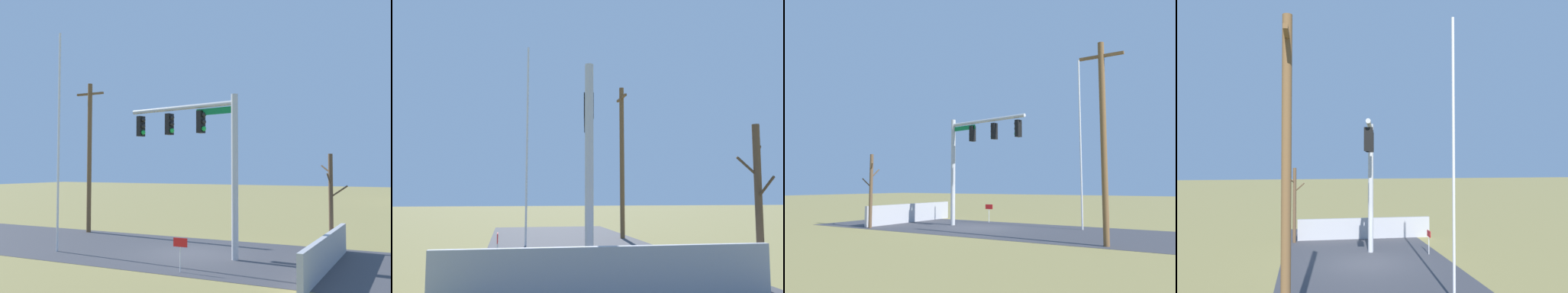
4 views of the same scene
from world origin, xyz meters
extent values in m
plane|color=olive|center=(0.00, 0.00, 0.00)|extent=(160.00, 160.00, 0.00)
cube|color=#3D3D42|center=(-4.00, 0.00, 0.01)|extent=(28.00, 8.00, 0.01)
cube|color=#B7B5AD|center=(3.26, -0.53, 0.00)|extent=(6.00, 6.00, 0.01)
cube|color=#A8A8AD|center=(5.92, -0.73, 0.63)|extent=(0.20, 8.16, 1.27)
cylinder|color=#B2B5BA|center=(2.26, -0.53, 3.38)|extent=(0.28, 0.28, 6.76)
cylinder|color=#B2B5BA|center=(-0.53, -0.04, 6.41)|extent=(5.61, 1.16, 0.20)
cube|color=#0F7238|center=(1.26, -0.35, 6.13)|extent=(1.78, 0.34, 0.28)
cube|color=black|center=(0.59, -0.24, 5.71)|extent=(0.30, 0.40, 0.96)
sphere|color=black|center=(0.73, -0.26, 6.01)|extent=(0.22, 0.22, 0.22)
sphere|color=black|center=(0.73, -0.26, 5.71)|extent=(0.22, 0.22, 0.22)
sphere|color=green|center=(0.73, -0.26, 5.41)|extent=(0.22, 0.22, 0.22)
cube|color=black|center=(-1.14, 0.06, 5.71)|extent=(0.30, 0.40, 0.96)
sphere|color=black|center=(-1.00, 0.04, 6.01)|extent=(0.22, 0.22, 0.22)
sphere|color=black|center=(-1.00, 0.04, 5.71)|extent=(0.22, 0.22, 0.22)
sphere|color=green|center=(-1.00, 0.04, 5.41)|extent=(0.22, 0.22, 0.22)
cube|color=black|center=(-2.87, 0.36, 5.71)|extent=(0.30, 0.40, 0.96)
sphere|color=black|center=(-2.72, 0.34, 6.01)|extent=(0.22, 0.22, 0.22)
sphere|color=black|center=(-2.72, 0.34, 5.71)|extent=(0.22, 0.22, 0.22)
sphere|color=green|center=(-2.72, 0.34, 5.41)|extent=(0.22, 0.22, 0.22)
cylinder|color=silver|center=(-5.58, -2.22, 4.94)|extent=(0.10, 0.10, 9.88)
cylinder|color=brown|center=(-8.37, 3.33, 4.35)|extent=(0.26, 0.26, 8.70)
cube|color=brown|center=(-8.37, 3.33, 8.10)|extent=(1.90, 0.12, 0.12)
cylinder|color=brown|center=(5.35, 3.52, 2.19)|extent=(0.20, 0.20, 4.38)
cylinder|color=brown|center=(5.72, 3.52, 2.67)|extent=(0.78, 0.07, 0.57)
cylinder|color=brown|center=(5.12, 3.72, 3.67)|extent=(0.54, 0.47, 0.39)
cylinder|color=brown|center=(5.33, 3.24, 3.23)|extent=(0.12, 0.61, 0.55)
cylinder|color=silver|center=(1.29, -3.40, 0.45)|extent=(0.04, 0.04, 0.90)
cube|color=red|center=(1.29, -3.40, 1.06)|extent=(0.56, 0.02, 0.32)
camera|label=1|loc=(9.12, -18.02, 3.71)|focal=42.24mm
camera|label=2|loc=(16.24, -3.06, 2.48)|focal=40.55mm
camera|label=3|loc=(-12.88, 20.44, 2.54)|focal=36.91mm
camera|label=4|loc=(-19.22, 2.80, 4.93)|focal=37.79mm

